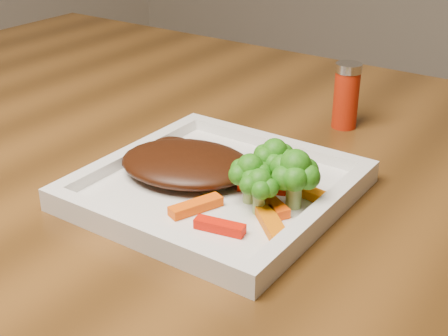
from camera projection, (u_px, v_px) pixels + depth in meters
The scene contains 14 objects.
plate at pixel (217, 191), 0.70m from camera, with size 0.27×0.27×0.01m, color silver.
steak at pixel (186, 163), 0.71m from camera, with size 0.15×0.12×0.03m, color #361508.
broccoli_0 at pixel (274, 158), 0.68m from camera, with size 0.05×0.05×0.07m, color #3A7313, non-canonical shape.
broccoli_1 at pixel (295, 179), 0.64m from camera, with size 0.06×0.06×0.06m, color #295F0F, non-canonical shape.
broccoli_2 at pixel (259, 187), 0.63m from camera, with size 0.05×0.05×0.06m, color #1B6410, non-canonical shape.
broccoli_3 at pixel (250, 175), 0.65m from camera, with size 0.05×0.05×0.06m, color #306510, non-canonical shape.
carrot_0 at pixel (220, 226), 0.61m from camera, with size 0.05×0.01×0.01m, color red.
carrot_1 at pixel (272, 225), 0.61m from camera, with size 0.06×0.02×0.01m, color #D66103.
carrot_2 at pixel (196, 206), 0.64m from camera, with size 0.06×0.02×0.01m, color #EF4F03.
carrot_3 at pixel (310, 193), 0.67m from camera, with size 0.05×0.01×0.01m, color orange.
carrot_4 at pixel (262, 170), 0.72m from camera, with size 0.06×0.02×0.01m, color #FF5204.
carrot_5 at pixel (269, 202), 0.65m from camera, with size 0.06×0.02×0.01m, color #F94704.
carrot_6 at pixel (262, 187), 0.68m from camera, with size 0.05×0.01×0.01m, color red.
spice_shaker at pixel (346, 96), 0.86m from camera, with size 0.03×0.03×0.09m, color #A31E09.
Camera 1 is at (0.41, -0.72, 1.09)m, focal length 50.00 mm.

